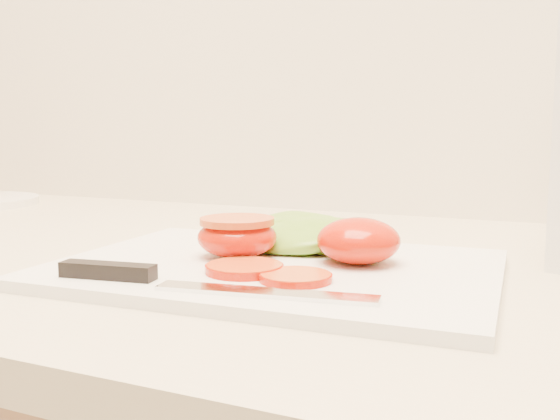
% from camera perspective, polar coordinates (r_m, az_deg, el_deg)
% --- Properties ---
extents(cutting_board, '(0.38, 0.29, 0.01)m').
position_cam_1_polar(cutting_board, '(0.54, -0.44, -5.39)').
color(cutting_board, white).
rests_on(cutting_board, counter).
extents(tomato_half_dome, '(0.07, 0.07, 0.04)m').
position_cam_1_polar(tomato_half_dome, '(0.54, 7.19, -2.79)').
color(tomato_half_dome, red).
rests_on(tomato_half_dome, cutting_board).
extents(tomato_half_cut, '(0.07, 0.07, 0.04)m').
position_cam_1_polar(tomato_half_cut, '(0.56, -3.93, -2.32)').
color(tomato_half_cut, red).
rests_on(tomato_half_cut, cutting_board).
extents(tomato_slice_0, '(0.06, 0.06, 0.01)m').
position_cam_1_polar(tomato_slice_0, '(0.51, -3.27, -5.33)').
color(tomato_slice_0, '#CE5922').
rests_on(tomato_slice_0, cutting_board).
extents(tomato_slice_1, '(0.05, 0.05, 0.01)m').
position_cam_1_polar(tomato_slice_1, '(0.48, 1.45, -6.15)').
color(tomato_slice_1, '#CE5922').
rests_on(tomato_slice_1, cutting_board).
extents(lettuce_leaf_0, '(0.17, 0.15, 0.03)m').
position_cam_1_polar(lettuce_leaf_0, '(0.61, 0.89, -2.09)').
color(lettuce_leaf_0, '#68A42B').
rests_on(lettuce_leaf_0, cutting_board).
extents(lettuce_leaf_1, '(0.13, 0.13, 0.02)m').
position_cam_1_polar(lettuce_leaf_1, '(0.60, 5.19, -2.41)').
color(lettuce_leaf_1, '#68A42B').
rests_on(lettuce_leaf_1, cutting_board).
extents(knife, '(0.25, 0.04, 0.01)m').
position_cam_1_polar(knife, '(0.47, -10.41, -6.21)').
color(knife, silver).
rests_on(knife, cutting_board).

